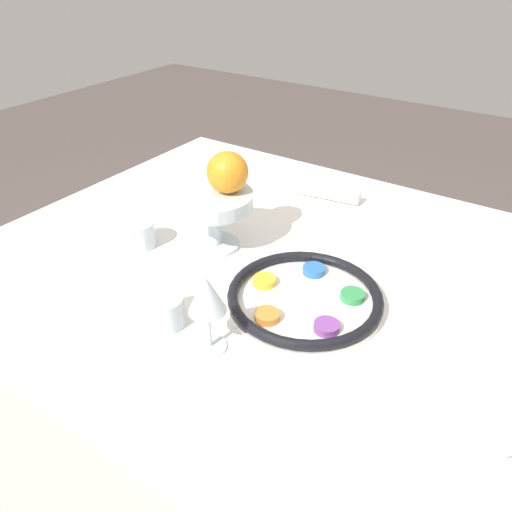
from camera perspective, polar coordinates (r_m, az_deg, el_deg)
ground_plane at (r=1.58m, az=3.08°, el=-24.65°), size 8.00×8.00×0.00m
dining_table at (r=1.28m, az=3.59°, el=-15.58°), size 1.33×1.03×0.75m
seder_plate at (r=0.93m, az=5.58°, el=-4.75°), size 0.29×0.29×0.03m
wine_glass at (r=0.78m, az=-5.83°, el=-4.61°), size 0.06×0.06×0.14m
fruit_stand at (r=1.06m, az=-4.91°, el=5.74°), size 0.17×0.17×0.13m
orange_fruit at (r=1.03m, az=-3.28°, el=9.52°), size 0.09×0.09×0.09m
bread_plate at (r=1.32m, az=-5.53°, el=7.04°), size 0.20×0.20×0.02m
napkin_roll at (r=1.31m, az=8.08°, el=7.27°), size 0.18×0.06×0.04m
cup_near at (r=0.89m, az=-10.46°, el=-6.16°), size 0.07×0.07×0.06m
cup_far at (r=1.12m, az=-13.28°, el=2.45°), size 0.07×0.07×0.06m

